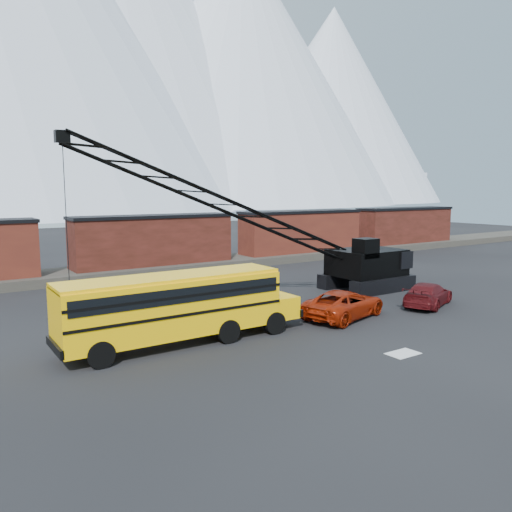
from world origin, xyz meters
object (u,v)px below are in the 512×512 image
(maroon_suv, at_px, (428,294))
(crawler_crane, at_px, (243,213))
(school_bus, at_px, (180,305))
(red_pickup, at_px, (344,304))

(maroon_suv, relative_size, crawler_crane, 0.21)
(maroon_suv, bearing_deg, crawler_crane, 31.09)
(school_bus, relative_size, crawler_crane, 0.51)
(red_pickup, distance_m, maroon_suv, 6.24)
(maroon_suv, height_order, crawler_crane, crawler_crane)
(school_bus, height_order, crawler_crane, crawler_crane)
(school_bus, distance_m, crawler_crane, 9.35)
(red_pickup, xyz_separation_m, crawler_crane, (-2.73, 6.01, 4.82))
(red_pickup, height_order, maroon_suv, red_pickup)
(red_pickup, xyz_separation_m, maroon_suv, (6.20, -0.75, -0.06))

